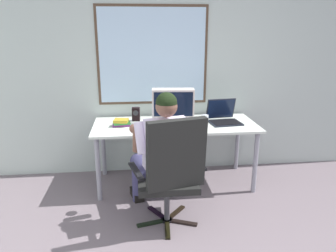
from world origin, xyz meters
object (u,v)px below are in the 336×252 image
(office_chair, at_px, (172,169))
(book_stack, at_px, (121,123))
(laptop, at_px, (223,116))
(desk, at_px, (175,130))
(wine_glass, at_px, (205,119))
(desk_speaker, at_px, (136,114))
(crt_monitor, at_px, (173,104))
(cd_case, at_px, (144,129))
(person_seated, at_px, (162,152))

(office_chair, distance_m, book_stack, 1.00)
(laptop, bearing_deg, desk, -178.20)
(wine_glass, height_order, desk_speaker, desk_speaker)
(book_stack, bearing_deg, laptop, 2.37)
(laptop, xyz_separation_m, book_stack, (-1.14, -0.05, -0.03))
(crt_monitor, height_order, book_stack, crt_monitor)
(laptop, relative_size, book_stack, 1.86)
(desk, bearing_deg, book_stack, -177.11)
(desk_speaker, xyz_separation_m, cd_case, (0.08, -0.34, -0.07))
(office_chair, distance_m, cd_case, 0.77)
(crt_monitor, relative_size, laptop, 1.28)
(person_seated, xyz_separation_m, crt_monitor, (0.18, 0.63, 0.31))
(wine_glass, relative_size, cd_case, 0.89)
(laptop, bearing_deg, cd_case, -168.15)
(desk_speaker, relative_size, book_stack, 0.78)
(laptop, distance_m, cd_case, 0.92)
(desk, xyz_separation_m, book_stack, (-0.59, -0.03, 0.11))
(office_chair, height_order, wine_glass, office_chair)
(office_chair, bearing_deg, desk_speaker, 104.87)
(crt_monitor, distance_m, cd_case, 0.43)
(desk, xyz_separation_m, office_chair, (-0.15, -0.90, -0.07))
(book_stack, bearing_deg, desk_speaker, 51.26)
(desk, relative_size, laptop, 4.91)
(wine_glass, distance_m, book_stack, 0.90)
(office_chair, bearing_deg, wine_glass, 59.14)
(desk, xyz_separation_m, cd_case, (-0.35, -0.17, 0.08))
(book_stack, xyz_separation_m, cd_case, (0.24, -0.14, -0.03))
(desk, relative_size, office_chair, 1.71)
(book_stack, relative_size, cd_case, 1.33)
(laptop, bearing_deg, office_chair, -127.12)
(person_seated, xyz_separation_m, wine_glass, (0.51, 0.48, 0.18))
(wine_glass, bearing_deg, cd_case, -178.31)
(cd_case, bearing_deg, book_stack, 149.23)
(wine_glass, xyz_separation_m, desk_speaker, (-0.73, 0.32, -0.01))
(person_seated, height_order, crt_monitor, person_seated)
(desk_speaker, bearing_deg, cd_case, -77.29)
(office_chair, height_order, desk_speaker, office_chair)
(desk, distance_m, office_chair, 0.92)
(desk_speaker, distance_m, cd_case, 0.36)
(crt_monitor, relative_size, wine_glass, 3.56)
(person_seated, distance_m, cd_case, 0.49)
(crt_monitor, bearing_deg, desk, 2.12)
(desk, xyz_separation_m, crt_monitor, (-0.02, -0.00, 0.30))
(crt_monitor, bearing_deg, cd_case, -152.49)
(laptop, relative_size, cd_case, 2.47)
(desk_speaker, bearing_deg, laptop, -8.93)
(person_seated, bearing_deg, desk, 72.14)
(person_seated, bearing_deg, office_chair, -77.70)
(office_chair, height_order, laptop, office_chair)
(desk_speaker, bearing_deg, wine_glass, -23.88)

